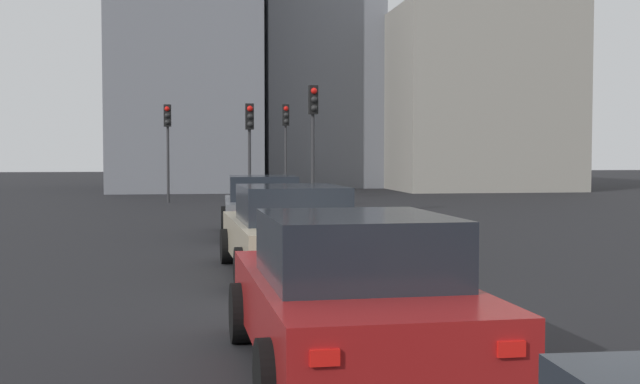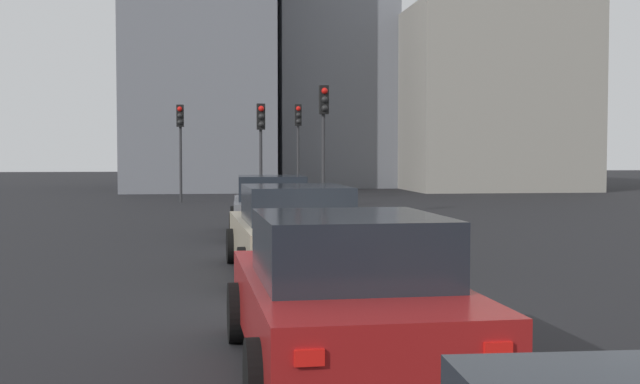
% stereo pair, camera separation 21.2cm
% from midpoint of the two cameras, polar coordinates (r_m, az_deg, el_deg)
% --- Properties ---
extents(ground_plane, '(160.00, 160.00, 0.20)m').
position_cam_midpoint_polar(ground_plane, '(11.13, -1.27, -8.22)').
color(ground_plane, black).
extents(car_grey_lead, '(4.35, 2.15, 1.47)m').
position_cam_midpoint_polar(car_grey_lead, '(19.90, -4.37, -1.02)').
color(car_grey_lead, slate).
rests_on(car_grey_lead, ground_plane).
extents(car_beige_second, '(4.81, 2.20, 1.49)m').
position_cam_midpoint_polar(car_beige_second, '(13.45, -2.61, -2.78)').
color(car_beige_second, tan).
rests_on(car_beige_second, ground_plane).
extents(car_red_third, '(4.28, 2.11, 1.47)m').
position_cam_midpoint_polar(car_red_third, '(7.46, 1.43, -7.32)').
color(car_red_third, maroon).
rests_on(car_red_third, ground_plane).
extents(traffic_light_near_left, '(0.32, 0.29, 4.09)m').
position_cam_midpoint_polar(traffic_light_near_left, '(34.32, -2.60, 4.28)').
color(traffic_light_near_left, '#2D2D30').
rests_on(traffic_light_near_left, ground_plane).
extents(traffic_light_near_right, '(0.32, 0.29, 3.74)m').
position_cam_midpoint_polar(traffic_light_near_right, '(28.22, -5.20, 4.12)').
color(traffic_light_near_right, '#2D2D30').
rests_on(traffic_light_near_right, ground_plane).
extents(traffic_light_far_left, '(0.32, 0.30, 4.15)m').
position_cam_midpoint_polar(traffic_light_far_left, '(25.45, -0.72, 4.92)').
color(traffic_light_far_left, '#2D2D30').
rests_on(traffic_light_far_left, ground_plane).
extents(traffic_light_far_right, '(0.32, 0.30, 4.00)m').
position_cam_midpoint_polar(traffic_light_far_right, '(33.49, -10.89, 4.17)').
color(traffic_light_far_right, '#2D2D30').
rests_on(traffic_light_far_right, ground_plane).
extents(building_facade_left, '(15.21, 9.54, 9.90)m').
position_cam_midpoint_polar(building_facade_left, '(49.29, 9.48, 6.12)').
color(building_facade_left, gray).
rests_on(building_facade_left, ground_plane).
extents(building_facade_center, '(8.61, 6.83, 15.65)m').
position_cam_midpoint_polar(building_facade_center, '(50.47, -0.31, 9.35)').
color(building_facade_center, slate).
rests_on(building_facade_center, ground_plane).
extents(building_facade_right, '(14.52, 7.89, 16.51)m').
position_cam_midpoint_polar(building_facade_right, '(48.19, -9.59, 10.14)').
color(building_facade_right, slate).
rests_on(building_facade_right, ground_plane).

